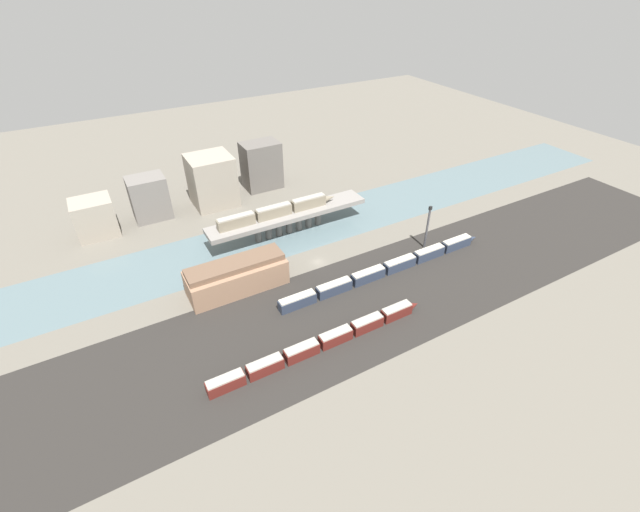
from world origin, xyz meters
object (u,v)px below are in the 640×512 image
(warehouse_building, at_px, (237,276))
(signal_tower, at_px, (427,227))
(train_yard_near, at_px, (323,342))
(train_yard_mid, at_px, (388,268))
(train_on_bridge, at_px, (277,211))

(warehouse_building, relative_size, signal_tower, 1.85)
(train_yard_near, bearing_deg, warehouse_building, 107.11)
(train_yard_mid, xyz_separation_m, signal_tower, (20.03, 5.64, 6.32))
(train_yard_mid, xyz_separation_m, warehouse_building, (-43.80, 16.29, 2.81))
(train_yard_near, height_order, warehouse_building, warehouse_building)
(train_yard_near, bearing_deg, train_on_bridge, 76.49)
(train_on_bridge, relative_size, warehouse_building, 1.53)
(train_on_bridge, xyz_separation_m, warehouse_building, (-23.50, -21.27, -5.36))
(train_yard_near, relative_size, warehouse_building, 2.09)
(train_on_bridge, relative_size, train_yard_mid, 0.59)
(train_on_bridge, distance_m, train_yard_mid, 43.47)
(train_on_bridge, distance_m, signal_tower, 51.46)
(train_on_bridge, height_order, signal_tower, signal_tower)
(train_yard_mid, height_order, warehouse_building, warehouse_building)
(warehouse_building, bearing_deg, train_on_bridge, 42.14)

